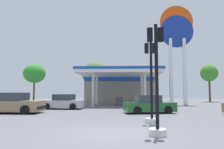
# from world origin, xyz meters

# --- Properties ---
(ground_plane) EXTENTS (90.00, 90.00, 0.00)m
(ground_plane) POSITION_xyz_m (0.00, 0.00, 0.00)
(ground_plane) COLOR slate
(ground_plane) RESTS_ON ground
(gas_station) EXTENTS (10.02, 13.33, 4.51)m
(gas_station) POSITION_xyz_m (0.13, 22.63, 2.29)
(gas_station) COLOR gray
(gas_station) RESTS_ON ground
(station_pole_sign) EXTENTS (4.53, 0.56, 13.70)m
(station_pole_sign) POSITION_xyz_m (8.11, 19.67, 8.87)
(station_pole_sign) COLOR white
(station_pole_sign) RESTS_ON ground
(car_0) EXTENTS (4.28, 2.48, 1.44)m
(car_0) POSITION_xyz_m (2.62, 8.25, 0.65)
(car_0) COLOR black
(car_0) RESTS_ON ground
(car_1) EXTENTS (4.08, 2.14, 1.40)m
(car_1) POSITION_xyz_m (-10.95, 11.54, 0.64)
(car_1) COLOR black
(car_1) RESTS_ON ground
(car_2) EXTENTS (4.19, 2.02, 1.48)m
(car_2) POSITION_xyz_m (-5.46, 11.92, 0.67)
(car_2) COLOR black
(car_2) RESTS_ON ground
(car_3) EXTENTS (4.65, 2.18, 1.65)m
(car_3) POSITION_xyz_m (-8.33, 7.74, 0.75)
(car_3) COLOR black
(car_3) RESTS_ON ground
(traffic_signal_0) EXTENTS (0.69, 0.70, 4.41)m
(traffic_signal_0) POSITION_xyz_m (1.75, -0.48, 1.74)
(traffic_signal_0) COLOR silver
(traffic_signal_0) RESTS_ON ground
(traffic_signal_2) EXTENTS (0.77, 0.77, 4.54)m
(traffic_signal_2) POSITION_xyz_m (2.02, 2.77, 1.63)
(traffic_signal_2) COLOR silver
(traffic_signal_2) RESTS_ON ground
(tree_0) EXTENTS (3.93, 3.93, 6.77)m
(tree_0) POSITION_xyz_m (-15.36, 28.22, 5.04)
(tree_0) COLOR brown
(tree_0) RESTS_ON ground
(tree_1) EXTENTS (4.78, 4.78, 7.22)m
(tree_1) POSITION_xyz_m (-4.49, 29.50, 5.09)
(tree_1) COLOR brown
(tree_1) RESTS_ON ground
(tree_2) EXTENTS (2.98, 2.98, 5.41)m
(tree_2) POSITION_xyz_m (4.13, 27.61, 3.95)
(tree_2) COLOR brown
(tree_2) RESTS_ON ground
(tree_3) EXTENTS (2.93, 2.93, 6.50)m
(tree_3) POSITION_xyz_m (15.77, 27.89, 4.97)
(tree_3) COLOR brown
(tree_3) RESTS_ON ground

